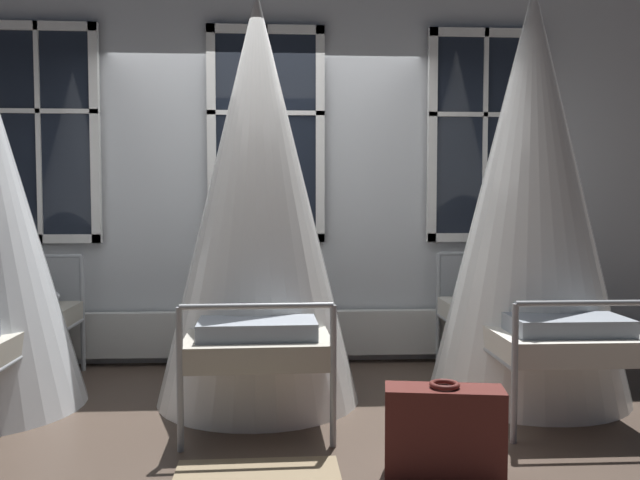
{
  "coord_description": "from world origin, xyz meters",
  "views": [
    {
      "loc": [
        0.12,
        -4.26,
        1.32
      ],
      "look_at": [
        0.37,
        0.05,
        1.07
      ],
      "focal_mm": 36.98,
      "sensor_mm": 36.0,
      "label": 1
    }
  ],
  "objects": [
    {
      "name": "window_bank",
      "position": [
        0.0,
        1.06,
        1.09
      ],
      "size": [
        4.49,
        0.1,
        2.65
      ],
      "color": "black",
      "rests_on": "ground"
    },
    {
      "name": "cot_second",
      "position": [
        -0.04,
        0.09,
        1.3
      ],
      "size": [
        1.33,
        1.83,
        2.69
      ],
      "rotation": [
        0.0,
        0.0,
        1.6
      ],
      "color": "#9EA3A8",
      "rests_on": "ground"
    },
    {
      "name": "cot_third",
      "position": [
        1.79,
        0.09,
        1.33
      ],
      "size": [
        1.33,
        1.82,
        2.76
      ],
      "rotation": [
        0.0,
        0.0,
        1.57
      ],
      "color": "#9EA3A8",
      "rests_on": "ground"
    },
    {
      "name": "back_wall_with_windows",
      "position": [
        0.0,
        1.18,
        1.57
      ],
      "size": [
        9.02,
        0.1,
        3.15
      ],
      "primitive_type": "cube",
      "color": "silver",
      "rests_on": "ground"
    },
    {
      "name": "ground",
      "position": [
        0.0,
        0.0,
        0.0
      ],
      "size": [
        17.47,
        17.47,
        0.0
      ],
      "primitive_type": "plane",
      "color": "#4C3D33"
    },
    {
      "name": "suitcase_dark",
      "position": [
        0.89,
        -1.23,
        0.22
      ],
      "size": [
        0.58,
        0.29,
        0.47
      ],
      "rotation": [
        0.0,
        0.0,
        -0.15
      ],
      "color": "#5B231E",
      "rests_on": "ground"
    }
  ]
}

